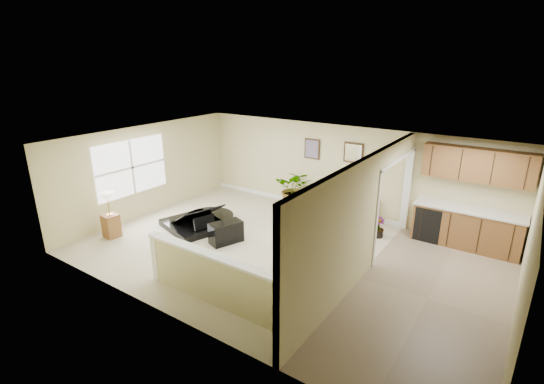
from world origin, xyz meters
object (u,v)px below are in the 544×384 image
Objects in this scene: piano_bench at (226,232)px; lamp_stand at (110,218)px; piano at (196,204)px; accent_table at (311,200)px; small_plant at (378,229)px; loveseat at (350,209)px; palm_plant at (295,189)px.

lamp_stand is at bearing -152.11° from piano_bench.
piano is 2.95× the size of accent_table.
small_plant is at bearing 34.20° from lamp_stand.
loveseat reaches higher than accent_table.
piano_bench is 3.73m from small_plant.
loveseat is 1.15× the size of palm_plant.
lamp_stand is (-2.54, -1.34, 0.23)m from piano_bench.
accent_table is (-1.05, -0.27, 0.13)m from loveseat.
palm_plant is 5.03m from lamp_stand.
loveseat reaches higher than piano_bench.
palm_plant is at bearing 76.78° from piano.
accent_table is at bearing -15.42° from palm_plant.
accent_table is at bearing 73.26° from piano_bench.
palm_plant is at bearing -178.53° from loveseat.
small_plant is (2.08, -0.36, -0.23)m from accent_table.
accent_table is 2.12m from small_plant.
loveseat is 1.09m from accent_table.
lamp_stand is (-1.24, -1.68, -0.11)m from piano.
palm_plant is at bearing 168.76° from small_plant.
piano is 2.95m from palm_plant.
piano is 1.39m from piano_bench.
lamp_stand is (-3.36, -4.06, 0.04)m from accent_table.
small_plant is (2.89, 2.35, -0.04)m from piano_bench.
piano is at bearing -141.77° from loveseat.
piano is 2.09m from lamp_stand.
piano_bench is 0.61× the size of palm_plant.
loveseat is at bearing 3.10° from palm_plant.
loveseat is at bearing 148.35° from small_plant.
palm_plant is 1.10× the size of lamp_stand.
piano reaches higher than small_plant.
accent_table is 0.60× the size of lamp_stand.
piano is at bearing -120.05° from palm_plant.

